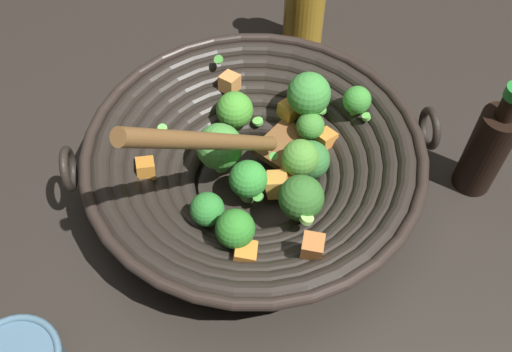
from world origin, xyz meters
TOP-DOWN VIEW (x-y plane):
  - ground_plane at (0.00, 0.00)m, footprint 4.00×4.00m
  - wok at (0.00, -0.00)m, footprint 0.41×0.43m
  - soy_sauce_bottle at (0.09, -0.27)m, footprint 0.05×0.05m
  - cooking_oil_bottle at (0.29, 0.01)m, footprint 0.06×0.06m

SIDE VIEW (x-z plane):
  - ground_plane at x=0.00m, z-range 0.00..0.00m
  - wok at x=0.00m, z-range -0.07..0.19m
  - soy_sauce_bottle at x=0.09m, z-range -0.02..0.16m
  - cooking_oil_bottle at x=0.29m, z-range -0.02..0.18m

